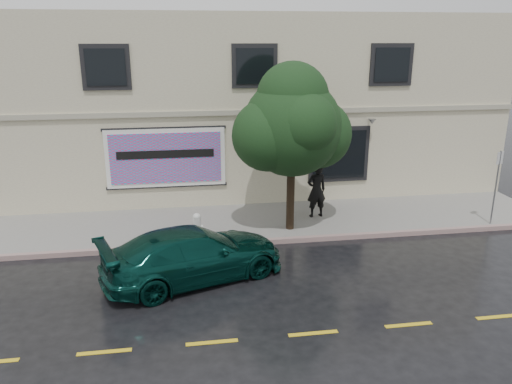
{
  "coord_description": "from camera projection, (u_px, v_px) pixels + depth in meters",
  "views": [
    {
      "loc": [
        -2.67,
        -12.62,
        6.17
      ],
      "look_at": [
        -0.38,
        2.2,
        1.49
      ],
      "focal_mm": 35.0,
      "sensor_mm": 36.0,
      "label": 1
    }
  ],
  "objects": [
    {
      "name": "umbrella",
      "position": [
        318.0,
        152.0,
        16.79
      ],
      "size": [
        1.37,
        1.37,
        0.81
      ],
      "primitive_type": "imported",
      "rotation": [
        0.0,
        0.0,
        -0.3
      ],
      "color": "black",
      "rests_on": "pedestrian"
    },
    {
      "name": "billboard",
      "position": [
        166.0,
        158.0,
        17.7
      ],
      "size": [
        4.3,
        0.16,
        2.2
      ],
      "color": "white",
      "rests_on": "ground"
    },
    {
      "name": "curb",
      "position": [
        271.0,
        241.0,
        15.53
      ],
      "size": [
        20.0,
        0.18,
        0.16
      ],
      "primitive_type": "cube",
      "color": "gray",
      "rests_on": "ground"
    },
    {
      "name": "sidewalk",
      "position": [
        262.0,
        222.0,
        17.18
      ],
      "size": [
        20.0,
        3.5,
        0.15
      ],
      "primitive_type": "cube",
      "color": "gray",
      "rests_on": "ground"
    },
    {
      "name": "car",
      "position": [
        194.0,
        254.0,
        13.1
      ],
      "size": [
        5.25,
        3.63,
        1.4
      ],
      "primitive_type": "imported",
      "rotation": [
        0.0,
        0.0,
        1.91
      ],
      "color": "#08322C",
      "rests_on": "ground"
    },
    {
      "name": "ground",
      "position": [
        281.0,
        264.0,
        14.14
      ],
      "size": [
        90.0,
        90.0,
        0.0
      ],
      "primitive_type": "plane",
      "color": "black",
      "rests_on": "ground"
    },
    {
      "name": "fire_hydrant",
      "position": [
        197.0,
        227.0,
        15.33
      ],
      "size": [
        0.36,
        0.33,
        0.87
      ],
      "rotation": [
        0.0,
        0.0,
        0.03
      ],
      "color": "silver",
      "rests_on": "sidewalk"
    },
    {
      "name": "pedestrian",
      "position": [
        316.0,
        190.0,
        17.19
      ],
      "size": [
        0.76,
        0.56,
        1.91
      ],
      "primitive_type": "imported",
      "rotation": [
        0.0,
        0.0,
        3.29
      ],
      "color": "black",
      "rests_on": "sidewalk"
    },
    {
      "name": "building",
      "position": [
        241.0,
        101.0,
        21.58
      ],
      "size": [
        20.0,
        8.12,
        7.0
      ],
      "color": "beige",
      "rests_on": "ground"
    },
    {
      "name": "sign_pole",
      "position": [
        497.0,
        180.0,
        16.35
      ],
      "size": [
        0.29,
        0.14,
        2.51
      ],
      "rotation": [
        0.0,
        0.0,
        0.39
      ],
      "color": "gray",
      "rests_on": "sidewalk"
    },
    {
      "name": "street_tree",
      "position": [
        292.0,
        127.0,
        15.38
      ],
      "size": [
        3.08,
        3.08,
        4.89
      ],
      "color": "black",
      "rests_on": "sidewalk"
    },
    {
      "name": "road_marking",
      "position": [
        313.0,
        333.0,
        10.83
      ],
      "size": [
        19.0,
        0.12,
        0.01
      ],
      "primitive_type": "cube",
      "color": "gold",
      "rests_on": "ground"
    }
  ]
}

